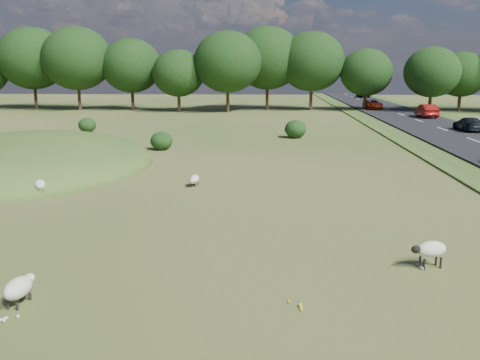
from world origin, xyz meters
name	(u,v)px	position (x,y,z in m)	size (l,w,h in m)	color
ground	(224,149)	(0.00, 20.00, 0.00)	(160.00, 160.00, 0.00)	#32571B
mound	(21,167)	(-12.00, 12.00, 0.00)	(16.00, 20.00, 4.00)	#33561E
road	(449,133)	(20.00, 30.00, 0.12)	(8.00, 150.00, 0.25)	black
treeline	(236,63)	(-1.06, 55.44, 6.57)	(96.28, 14.66, 11.70)	black
shrubs	(196,131)	(-2.79, 25.35, 0.72)	(21.23, 12.23, 1.56)	black
sheep_0	(194,179)	(-0.52, 6.98, 0.38)	(0.58, 1.07, 0.60)	beige
sheep_1	(430,249)	(8.24, -4.03, 0.59)	(1.23, 0.77, 0.85)	beige
sheep_2	(40,185)	(-7.55, 4.43, 0.57)	(0.81, 1.18, 0.82)	beige
sheep_3	(19,287)	(-3.21, -7.17, 0.46)	(0.66, 1.29, 0.73)	beige
car_1	(426,111)	(21.90, 43.94, 1.02)	(1.63, 4.67, 1.54)	maroon
car_3	(468,124)	(21.90, 30.59, 0.87)	(1.74, 4.28, 1.24)	black
car_5	(363,93)	(21.90, 85.90, 1.00)	(2.10, 5.16, 1.50)	black
car_6	(373,104)	(18.10, 56.63, 0.90)	(2.16, 4.68, 1.30)	#972C10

